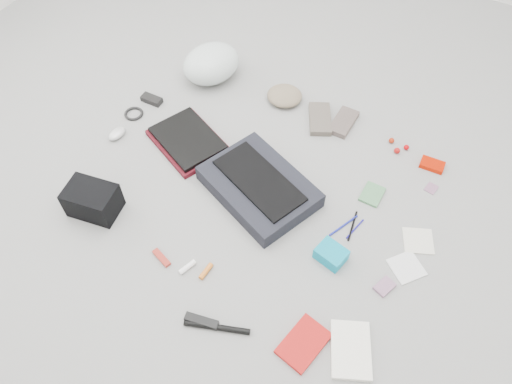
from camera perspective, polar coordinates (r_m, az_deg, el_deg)
The scene contains 33 objects.
ground_plane at distance 2.15m, azimuth 0.00°, elevation -0.79°, with size 4.00×4.00×0.00m, color gray.
messenger_bag at distance 2.14m, azimuth 0.35°, elevation 0.61°, with size 0.47×0.33×0.08m, color black.
bag_flap at distance 2.10m, azimuth 0.35°, elevation 1.35°, with size 0.41×0.19×0.01m, color black.
laptop_sleeve at distance 2.36m, azimuth -7.76°, elevation 5.70°, with size 0.35×0.26×0.02m, color #530D17.
laptop at distance 2.35m, azimuth -7.82°, elevation 6.08°, with size 0.32×0.23×0.02m, color black.
bike_helmet at distance 2.63m, azimuth -5.15°, elevation 14.41°, with size 0.25×0.31×0.18m, color white.
beanie at distance 2.54m, azimuth 3.28°, elevation 10.93°, with size 0.18×0.17×0.06m, color #83725A.
mitten_left at distance 2.46m, azimuth 7.32°, elevation 8.29°, with size 0.10×0.20×0.03m, color #5E544A.
mitten_right at distance 2.46m, azimuth 9.96°, elevation 7.87°, with size 0.09×0.18×0.03m, color #5E504B.
power_brick at distance 2.59m, azimuth -11.84°, elevation 10.31°, with size 0.11×0.05×0.03m, color black.
cable_coil at distance 2.55m, azimuth -13.80°, elevation 8.69°, with size 0.09×0.09×0.01m, color black.
mouse at distance 2.46m, azimuth -15.62°, elevation 6.44°, with size 0.06×0.10×0.04m, color silver.
camera_bag at distance 2.17m, azimuth -18.17°, elevation -0.90°, with size 0.20×0.14×0.13m, color black.
multitool at distance 2.02m, azimuth -10.75°, elevation -7.39°, with size 0.09×0.03×0.01m, color maroon.
toiletry_tube_white at distance 1.98m, azimuth -7.86°, elevation -8.49°, with size 0.02×0.02×0.07m, color white.
toiletry_tube_orange at distance 1.96m, azimuth -5.74°, elevation -9.00°, with size 0.02×0.02×0.07m, color orange.
u_lock at distance 1.88m, azimuth -6.24°, elevation -14.46°, with size 0.13×0.03×0.03m, color black.
bike_pump at distance 1.86m, azimuth -4.49°, elevation -15.16°, with size 0.02×0.02×0.24m, color black.
book_red at distance 1.85m, azimuth 5.45°, elevation -16.83°, with size 0.12×0.18×0.02m, color red.
book_white at distance 1.86m, azimuth 10.77°, elevation -17.31°, with size 0.14×0.21×0.02m, color white.
notepad at distance 2.21m, azimuth 13.13°, elevation -0.26°, with size 0.09×0.11×0.01m, color #477C4F.
pen_blue at distance 2.10m, azimuth 9.97°, elevation -3.79°, with size 0.01×0.01×0.16m, color navy.
pen_black at distance 2.10m, azimuth 10.97°, elevation -3.84°, with size 0.01×0.01×0.15m, color black.
pen_navy at distance 2.10m, azimuth 11.24°, elevation -4.15°, with size 0.01×0.01×0.12m, color navy.
accordion_wallet at distance 1.99m, azimuth 8.59°, elevation -7.06°, with size 0.11×0.09×0.06m, color #0291B5.
card_deck at distance 1.99m, azimuth 14.47°, elevation -10.42°, with size 0.05×0.08×0.01m, color gray.
napkin_top at distance 2.13m, azimuth 18.04°, elevation -5.33°, with size 0.12×0.12×0.01m, color beige.
napkin_bottom at distance 2.06m, azimuth 16.81°, elevation -8.24°, with size 0.12×0.12×0.01m, color silver.
lollipop_a at distance 2.43m, azimuth 15.22°, elevation 5.70°, with size 0.03×0.03×0.03m, color #9B2109.
lollipop_b at distance 2.39m, azimuth 15.82°, elevation 4.57°, with size 0.03×0.03×0.03m, color #9C0F0E.
lollipop_c at distance 2.42m, azimuth 16.82°, elevation 4.91°, with size 0.03×0.03×0.03m, color #B00006.
altoids_tin at distance 2.39m, azimuth 19.48°, elevation 2.95°, with size 0.10×0.07×0.02m, color #B01400.
stamp_sheet at distance 2.31m, azimuth 19.39°, elevation 0.40°, with size 0.05×0.06×0.00m, color #946182.
Camera 1 is at (0.60, -1.10, 1.74)m, focal length 35.00 mm.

